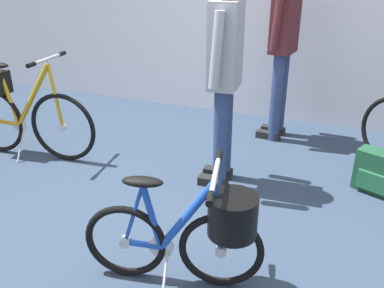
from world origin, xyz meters
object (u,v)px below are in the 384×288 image
Objects in this scene: display_bike_left at (18,111)px; visitor_near_wall at (284,34)px; backpack_on_floor at (378,173)px; visitor_browsing at (225,68)px; folding_bike_foreground at (196,230)px.

display_bike_left is 0.75× the size of visitor_near_wall.
visitor_near_wall is 4.87× the size of backpack_on_floor.
folding_bike_foreground is at bearing -78.62° from visitor_browsing.
folding_bike_foreground is 1.32m from visitor_browsing.
visitor_browsing is (1.86, 0.20, 0.51)m from display_bike_left.
folding_bike_foreground is 2.66× the size of backpack_on_floor.
display_bike_left is 3.66× the size of backpack_on_floor.
visitor_near_wall is (-0.01, 2.26, 0.69)m from folding_bike_foreground.
visitor_near_wall is at bearing 90.37° from folding_bike_foreground.
visitor_near_wall reaches higher than backpack_on_floor.
display_bike_left reaches higher than folding_bike_foreground.
display_bike_left is (-2.09, 0.95, 0.08)m from folding_bike_foreground.
visitor_near_wall reaches higher than folding_bike_foreground.
folding_bike_foreground is 2.36m from visitor_near_wall.
display_bike_left is 3.08m from backpack_on_floor.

